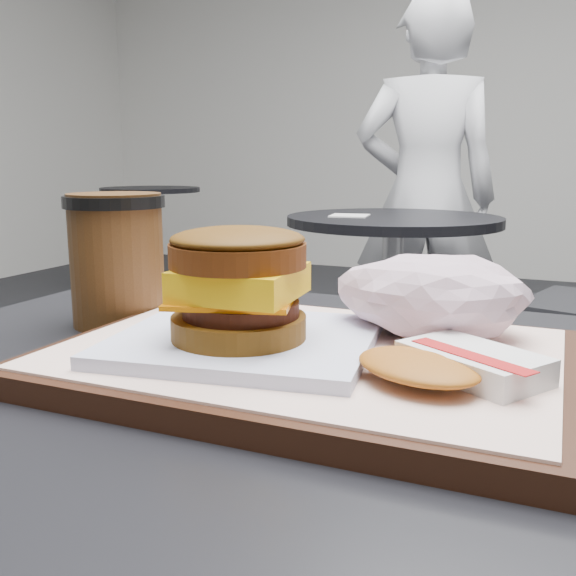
{
  "coord_description": "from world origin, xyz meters",
  "views": [
    {
      "loc": [
        0.16,
        -0.42,
        0.93
      ],
      "look_at": [
        -0.02,
        0.02,
        0.83
      ],
      "focal_mm": 40.0,
      "sensor_mm": 36.0,
      "label": 1
    }
  ],
  "objects_px": {
    "coffee_cup": "(117,254)",
    "neighbor_table": "(392,276)",
    "serving_tray": "(307,359)",
    "patron": "(426,198)",
    "crumpled_wrapper": "(432,295)",
    "breakfast_sandwich": "(241,298)",
    "hash_brown": "(448,364)"
  },
  "relations": [
    {
      "from": "neighbor_table",
      "to": "coffee_cup",
      "type": "bearing_deg",
      "value": -85.81
    },
    {
      "from": "serving_tray",
      "to": "coffee_cup",
      "type": "bearing_deg",
      "value": 163.94
    },
    {
      "from": "breakfast_sandwich",
      "to": "hash_brown",
      "type": "distance_m",
      "value": 0.16
    },
    {
      "from": "neighbor_table",
      "to": "serving_tray",
      "type": "bearing_deg",
      "value": -78.2
    },
    {
      "from": "breakfast_sandwich",
      "to": "crumpled_wrapper",
      "type": "height_order",
      "value": "breakfast_sandwich"
    },
    {
      "from": "coffee_cup",
      "to": "patron",
      "type": "relative_size",
      "value": 0.08
    },
    {
      "from": "coffee_cup",
      "to": "hash_brown",
      "type": "bearing_deg",
      "value": -16.34
    },
    {
      "from": "breakfast_sandwich",
      "to": "patron",
      "type": "distance_m",
      "value": 2.22
    },
    {
      "from": "hash_brown",
      "to": "neighbor_table",
      "type": "bearing_deg",
      "value": 105.19
    },
    {
      "from": "crumpled_wrapper",
      "to": "serving_tray",
      "type": "bearing_deg",
      "value": -138.15
    },
    {
      "from": "patron",
      "to": "crumpled_wrapper",
      "type": "bearing_deg",
      "value": 87.27
    },
    {
      "from": "crumpled_wrapper",
      "to": "neighbor_table",
      "type": "relative_size",
      "value": 0.2
    },
    {
      "from": "serving_tray",
      "to": "patron",
      "type": "xyz_separation_m",
      "value": [
        -0.35,
        2.17,
        0.0
      ]
    },
    {
      "from": "hash_brown",
      "to": "patron",
      "type": "relative_size",
      "value": 0.09
    },
    {
      "from": "coffee_cup",
      "to": "neighbor_table",
      "type": "bearing_deg",
      "value": 94.19
    },
    {
      "from": "serving_tray",
      "to": "breakfast_sandwich",
      "type": "xyz_separation_m",
      "value": [
        -0.04,
        -0.03,
        0.05
      ]
    },
    {
      "from": "serving_tray",
      "to": "crumpled_wrapper",
      "type": "height_order",
      "value": "crumpled_wrapper"
    },
    {
      "from": "neighbor_table",
      "to": "patron",
      "type": "xyz_separation_m",
      "value": [
        -0.01,
        0.54,
        0.23
      ]
    },
    {
      "from": "hash_brown",
      "to": "serving_tray",
      "type": "bearing_deg",
      "value": 163.11
    },
    {
      "from": "coffee_cup",
      "to": "neighbor_table",
      "type": "distance_m",
      "value": 1.59
    },
    {
      "from": "neighbor_table",
      "to": "crumpled_wrapper",
      "type": "bearing_deg",
      "value": -74.93
    },
    {
      "from": "serving_tray",
      "to": "coffee_cup",
      "type": "xyz_separation_m",
      "value": [
        -0.23,
        0.07,
        0.06
      ]
    },
    {
      "from": "breakfast_sandwich",
      "to": "crumpled_wrapper",
      "type": "relative_size",
      "value": 1.42
    },
    {
      "from": "crumpled_wrapper",
      "to": "coffee_cup",
      "type": "bearing_deg",
      "value": -178.88
    },
    {
      "from": "breakfast_sandwich",
      "to": "hash_brown",
      "type": "height_order",
      "value": "breakfast_sandwich"
    },
    {
      "from": "serving_tray",
      "to": "hash_brown",
      "type": "height_order",
      "value": "hash_brown"
    },
    {
      "from": "breakfast_sandwich",
      "to": "patron",
      "type": "relative_size",
      "value": 0.14
    },
    {
      "from": "neighbor_table",
      "to": "patron",
      "type": "distance_m",
      "value": 0.59
    },
    {
      "from": "coffee_cup",
      "to": "neighbor_table",
      "type": "xyz_separation_m",
      "value": [
        -0.11,
        1.56,
        -0.29
      ]
    },
    {
      "from": "coffee_cup",
      "to": "neighbor_table",
      "type": "relative_size",
      "value": 0.17
    },
    {
      "from": "hash_brown",
      "to": "patron",
      "type": "xyz_separation_m",
      "value": [
        -0.46,
        2.21,
        -0.02
      ]
    },
    {
      "from": "coffee_cup",
      "to": "patron",
      "type": "xyz_separation_m",
      "value": [
        -0.12,
        2.11,
        -0.06
      ]
    }
  ]
}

